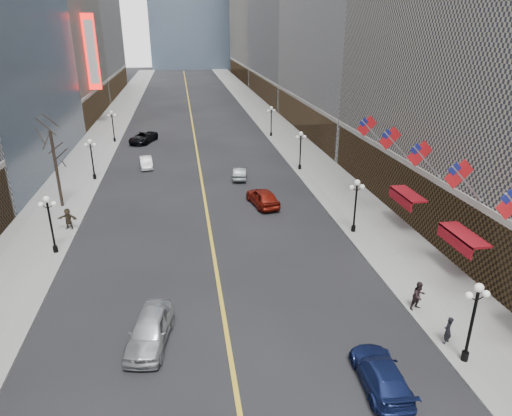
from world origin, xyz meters
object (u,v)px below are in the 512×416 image
object	(u,v)px
streetlamp_east_1	(356,200)
car_sb_far	(240,173)
streetlamp_east_2	(301,147)
streetlamp_east_0	(473,315)
streetlamp_west_3	(113,123)
car_nb_mid	(146,162)
streetlamp_west_2	(92,155)
car_nb_near	(150,330)
car_sb_mid	(263,197)
ped_ne_corner	(448,330)
car_sb_near	(381,374)
car_nb_far	(143,137)
streetlamp_east_3	(271,118)
streetlamp_west_1	(50,219)

from	to	relation	value
streetlamp_east_1	car_sb_far	world-z (taller)	streetlamp_east_1
streetlamp_east_2	streetlamp_east_0	bearing A→B (deg)	-90.00
streetlamp_west_3	car_sb_far	distance (m)	25.79
car_nb_mid	car_sb_far	xyz separation A→B (m)	(10.68, -6.12, 0.02)
streetlamp_west_2	car_nb_near	bearing A→B (deg)	-75.64
streetlamp_west_2	streetlamp_west_3	xyz separation A→B (m)	(0.00, 18.00, 0.00)
streetlamp_east_0	car_sb_mid	xyz separation A→B (m)	(-6.38, 23.37, -2.05)
streetlamp_west_2	car_sb_mid	bearing A→B (deg)	-31.68
car_sb_mid	ped_ne_corner	distance (m)	22.81
streetlamp_east_2	car_sb_near	distance (m)	35.28
streetlamp_east_0	car_sb_far	size ratio (longest dim) A/B	1.10
streetlamp_west_2	ped_ne_corner	size ratio (longest dim) A/B	2.77
car_nb_near	car_sb_far	world-z (taller)	car_nb_near
streetlamp_east_2	car_nb_near	world-z (taller)	streetlamp_east_2
car_nb_mid	ped_ne_corner	xyz separation A→B (m)	(17.98, -36.68, 0.31)
streetlamp_west_3	car_nb_far	bearing A→B (deg)	-11.02
streetlamp_east_2	car_sb_far	distance (m)	8.08
streetlamp_west_3	streetlamp_east_1	bearing A→B (deg)	-56.75
streetlamp_east_3	ped_ne_corner	distance (m)	50.62
streetlamp_west_1	car_nb_mid	size ratio (longest dim) A/B	1.13
car_nb_mid	car_sb_mid	bearing A→B (deg)	-58.05
streetlamp_west_2	car_nb_far	xyz separation A→B (m)	(4.20, 17.18, -2.12)
streetlamp_east_3	ped_ne_corner	xyz separation A→B (m)	(-0.20, -50.59, -1.94)
streetlamp_east_0	streetlamp_east_2	size ratio (longest dim) A/B	1.00
streetlamp_east_1	streetlamp_east_2	xyz separation A→B (m)	(0.00, 18.00, 0.00)
car_nb_near	car_sb_mid	distance (m)	21.48
streetlamp_east_1	car_nb_far	distance (m)	40.23
streetlamp_west_1	car_sb_mid	size ratio (longest dim) A/B	0.90
streetlamp_east_0	streetlamp_west_3	distance (m)	57.10
streetlamp_east_2	streetlamp_west_2	xyz separation A→B (m)	(-23.60, 0.00, 0.00)
car_nb_near	car_nb_mid	world-z (taller)	car_nb_near
car_sb_near	streetlamp_east_3	bearing A→B (deg)	-92.36
streetlamp_west_1	car_nb_near	world-z (taller)	streetlamp_west_1
streetlamp_east_1	car_nb_near	xyz separation A→B (m)	(-15.96, -11.85, -2.04)
streetlamp_east_2	car_nb_far	xyz separation A→B (m)	(-19.40, 17.18, -2.12)
car_nb_near	ped_ne_corner	distance (m)	16.00
streetlamp_west_2	car_sb_mid	xyz separation A→B (m)	(17.22, -10.63, -2.05)
car_nb_far	car_sb_far	bearing A→B (deg)	-36.92
car_nb_mid	car_sb_mid	distance (m)	18.87
streetlamp_west_3	car_nb_near	bearing A→B (deg)	-80.93
streetlamp_west_3	car_nb_far	xyz separation A→B (m)	(4.20, -0.82, -2.12)
streetlamp_east_2	car_sb_mid	distance (m)	12.56
streetlamp_east_1	car_nb_far	xyz separation A→B (m)	(-19.40, 35.18, -2.12)
car_nb_near	ped_ne_corner	xyz separation A→B (m)	(15.76, -2.73, 0.11)
streetlamp_east_1	car_sb_near	size ratio (longest dim) A/B	0.94
streetlamp_east_3	streetlamp_west_3	size ratio (longest dim) A/B	1.00
streetlamp_east_1	car_sb_far	bearing A→B (deg)	115.14
streetlamp_east_2	car_sb_far	xyz separation A→B (m)	(-7.50, -2.03, -2.22)
streetlamp_east_3	car_sb_far	bearing A→B (deg)	-110.52
streetlamp_east_3	streetlamp_west_3	distance (m)	23.60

